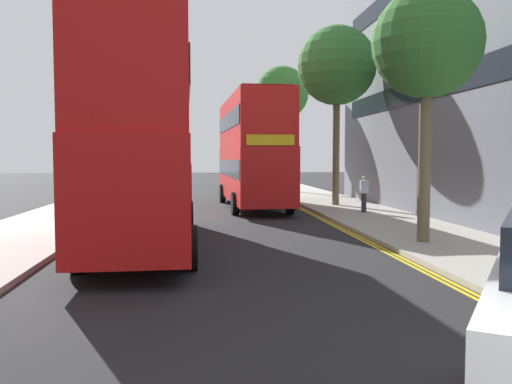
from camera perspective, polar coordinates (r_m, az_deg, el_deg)
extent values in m
cube|color=#ADA89E|center=(18.70, 16.98, -4.18)|extent=(4.00, 80.00, 0.14)
cube|color=#ADA89E|center=(18.16, -24.41, -4.58)|extent=(4.00, 80.00, 0.14)
cube|color=yellow|center=(16.12, 12.85, -5.60)|extent=(0.10, 56.00, 0.01)
cube|color=yellow|center=(16.07, 12.30, -5.62)|extent=(0.10, 56.00, 0.01)
cube|color=red|center=(15.68, -11.67, 0.55)|extent=(2.78, 10.86, 2.60)
cube|color=red|center=(15.75, -11.79, 9.85)|extent=(2.72, 10.64, 2.50)
cube|color=black|center=(15.67, -11.68, 1.65)|extent=(2.80, 10.43, 0.84)
cube|color=black|center=(15.76, -11.80, 10.21)|extent=(2.78, 10.21, 0.80)
cube|color=yellow|center=(21.04, -10.65, 5.57)|extent=(2.00, 0.11, 0.44)
cube|color=maroon|center=(15.94, -11.85, 14.50)|extent=(2.50, 9.78, 0.10)
cylinder|color=black|center=(19.23, -14.61, -2.58)|extent=(0.33, 1.05, 1.04)
cylinder|color=black|center=(19.08, -7.13, -2.53)|extent=(0.33, 1.05, 1.04)
cylinder|color=black|center=(12.67, -18.38, -5.86)|extent=(0.33, 1.05, 1.04)
cylinder|color=black|center=(12.44, -6.95, -5.87)|extent=(0.33, 1.05, 1.04)
cube|color=red|center=(27.43, -0.40, 1.95)|extent=(2.96, 10.90, 2.60)
cube|color=red|center=(27.47, -0.40, 7.27)|extent=(2.90, 10.68, 2.50)
cube|color=black|center=(27.43, -0.40, 2.58)|extent=(2.97, 10.47, 0.84)
cube|color=black|center=(27.48, -0.40, 7.48)|extent=(2.95, 10.25, 0.80)
cube|color=yellow|center=(22.12, 1.55, 5.54)|extent=(2.00, 0.14, 0.44)
cube|color=maroon|center=(27.58, -0.40, 9.97)|extent=(2.66, 9.81, 0.10)
cylinder|color=black|center=(24.43, 3.61, -1.15)|extent=(0.34, 1.05, 1.04)
cylinder|color=black|center=(24.03, -2.23, -1.22)|extent=(0.34, 1.05, 1.04)
cylinder|color=black|center=(30.99, 1.03, -0.11)|extent=(0.34, 1.05, 1.04)
cylinder|color=black|center=(30.68, -3.58, -0.15)|extent=(0.34, 1.05, 1.04)
cylinder|color=black|center=(7.11, 25.08, -15.06)|extent=(0.56, 0.69, 0.68)
cylinder|color=#2D2D38|center=(24.34, 11.37, -1.12)|extent=(0.22, 0.22, 0.85)
cube|color=silver|center=(24.29, 11.39, 0.53)|extent=(0.34, 0.22, 0.56)
sphere|color=beige|center=(24.27, 11.40, 1.45)|extent=(0.20, 0.20, 0.20)
cylinder|color=#6B6047|center=(39.63, 2.75, 4.48)|extent=(0.38, 0.38, 5.96)
cylinder|color=#6B6047|center=(39.74, 3.68, 9.41)|extent=(0.49, 1.28, 0.96)
cylinder|color=#6B6047|center=(40.10, 2.25, 9.19)|extent=(0.79, 0.75, 0.73)
cylinder|color=#6B6047|center=(39.39, 2.26, 9.39)|extent=(0.87, 0.93, 0.86)
sphere|color=#33702D|center=(39.90, 2.77, 10.45)|extent=(3.90, 3.90, 3.90)
cylinder|color=#6B6047|center=(27.90, 8.49, 4.70)|extent=(0.35, 0.35, 5.89)
cylinder|color=#6B6047|center=(28.48, 9.77, 11.56)|extent=(0.43, 1.37, 1.01)
cylinder|color=#6B6047|center=(28.45, 7.60, 11.42)|extent=(0.91, 0.88, 0.85)
cylinder|color=#6B6047|center=(27.64, 7.88, 11.75)|extent=(0.98, 1.00, 0.95)
sphere|color=#33702D|center=(28.28, 8.57, 13.13)|extent=(4.00, 4.00, 4.00)
cylinder|color=#6B6047|center=(16.24, 17.45, 3.30)|extent=(0.35, 0.35, 4.75)
cylinder|color=#6B6047|center=(16.67, 20.06, 13.16)|extent=(0.34, 1.46, 1.07)
cylinder|color=#6B6047|center=(17.23, 17.32, 13.03)|extent=(1.54, 0.55, 1.15)
cylinder|color=#6B6047|center=(16.21, 16.27, 12.86)|extent=(0.27, 0.96, 0.71)
cylinder|color=#6B6047|center=(15.98, 18.27, 13.12)|extent=(1.07, 0.19, 0.80)
sphere|color=#33702D|center=(16.56, 17.68, 14.84)|extent=(3.12, 3.12, 3.12)
cube|color=black|center=(22.00, 19.28, 10.92)|extent=(0.04, 24.64, 1.00)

